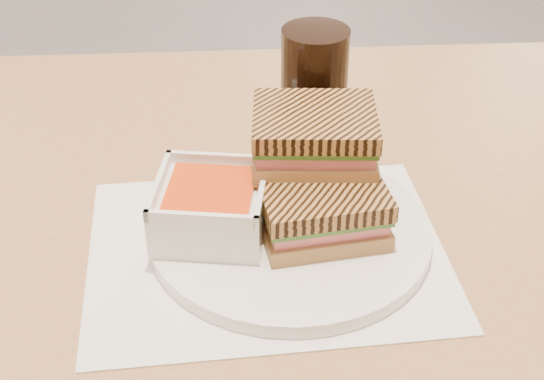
{
  "coord_description": "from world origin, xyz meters",
  "views": [
    {
      "loc": [
        -0.0,
        -2.62,
        1.26
      ],
      "look_at": [
        0.01,
        -2.0,
        0.82
      ],
      "focal_mm": 50.4,
      "sensor_mm": 36.0,
      "label": 1
    }
  ],
  "objects_px": {
    "soup_bowl": "(211,208)",
    "cola_glass": "(314,97)",
    "main_table": "(209,252)",
    "panini_lower": "(321,207)",
    "plate": "(290,231)"
  },
  "relations": [
    {
      "from": "soup_bowl",
      "to": "cola_glass",
      "type": "height_order",
      "value": "cola_glass"
    },
    {
      "from": "main_table",
      "to": "soup_bowl",
      "type": "distance_m",
      "value": 0.2
    },
    {
      "from": "panini_lower",
      "to": "cola_glass",
      "type": "relative_size",
      "value": 0.86
    },
    {
      "from": "main_table",
      "to": "plate",
      "type": "distance_m",
      "value": 0.2
    },
    {
      "from": "plate",
      "to": "panini_lower",
      "type": "xyz_separation_m",
      "value": [
        0.03,
        -0.01,
        0.04
      ]
    },
    {
      "from": "main_table",
      "to": "cola_glass",
      "type": "relative_size",
      "value": 7.38
    },
    {
      "from": "panini_lower",
      "to": "cola_glass",
      "type": "bearing_deg",
      "value": 89.08
    },
    {
      "from": "main_table",
      "to": "cola_glass",
      "type": "distance_m",
      "value": 0.24
    },
    {
      "from": "plate",
      "to": "soup_bowl",
      "type": "xyz_separation_m",
      "value": [
        -0.08,
        -0.0,
        0.03
      ]
    },
    {
      "from": "plate",
      "to": "cola_glass",
      "type": "xyz_separation_m",
      "value": [
        0.03,
        0.16,
        0.07
      ]
    },
    {
      "from": "plate",
      "to": "soup_bowl",
      "type": "relative_size",
      "value": 2.41
    },
    {
      "from": "main_table",
      "to": "plate",
      "type": "relative_size",
      "value": 4.15
    },
    {
      "from": "main_table",
      "to": "soup_bowl",
      "type": "bearing_deg",
      "value": -82.9
    },
    {
      "from": "main_table",
      "to": "cola_glass",
      "type": "height_order",
      "value": "cola_glass"
    },
    {
      "from": "plate",
      "to": "cola_glass",
      "type": "relative_size",
      "value": 1.78
    }
  ]
}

